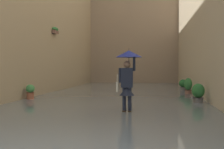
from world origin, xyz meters
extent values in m
plane|color=slate|center=(0.00, -11.43, 0.00)|extent=(60.00, 60.00, 0.00)
cube|color=slate|center=(0.00, -11.43, 0.03)|extent=(8.81, 28.86, 0.06)
cube|color=brown|center=(3.90, -12.72, 3.56)|extent=(0.20, 0.70, 0.18)
ellipsoid|color=#387F3D|center=(3.90, -12.72, 3.72)|extent=(0.28, 0.76, 0.24)
cube|color=gray|center=(0.00, -23.76, 5.13)|extent=(11.61, 1.80, 10.27)
cube|color=#2D2319|center=(-0.85, -5.73, 0.05)|extent=(0.12, 0.24, 0.10)
cylinder|color=#1E2333|center=(-0.85, -5.73, 0.47)|extent=(0.12, 0.12, 0.75)
cube|color=#2D2319|center=(-1.03, -5.74, 0.05)|extent=(0.12, 0.24, 0.10)
cylinder|color=#1E2333|center=(-1.03, -5.74, 0.47)|extent=(0.12, 0.12, 0.75)
cube|color=#1E2333|center=(-0.94, -5.74, 1.16)|extent=(0.39, 0.23, 0.63)
cone|color=#1E2333|center=(-0.94, -5.74, 0.73)|extent=(0.51, 0.51, 0.28)
sphere|color=#8C664C|center=(-0.94, -5.74, 1.59)|extent=(0.23, 0.23, 0.23)
cylinder|color=#1E2333|center=(-1.17, -5.74, 1.60)|extent=(0.09, 0.09, 0.44)
cylinder|color=#1E2333|center=(-0.71, -5.73, 1.24)|extent=(0.09, 0.09, 0.48)
cylinder|color=black|center=(-1.00, -5.74, 1.71)|extent=(0.02, 0.02, 0.46)
cone|color=navy|center=(-1.00, -5.74, 1.94)|extent=(0.86, 0.86, 0.22)
cylinder|color=black|center=(-1.00, -5.74, 2.08)|extent=(0.01, 0.01, 0.08)
cube|color=beige|center=(-0.63, -5.71, 0.87)|extent=(0.07, 0.28, 0.32)
torus|color=beige|center=(-0.63, -5.71, 1.15)|extent=(0.03, 0.30, 0.30)
cylinder|color=#9E563D|center=(3.72, -8.78, 0.17)|extent=(0.32, 0.32, 0.35)
torus|color=brown|center=(3.72, -8.78, 0.35)|extent=(0.36, 0.36, 0.04)
ellipsoid|color=#428947|center=(3.72, -8.78, 0.53)|extent=(0.40, 0.40, 0.37)
cylinder|color=#66605B|center=(-3.61, -8.58, 0.12)|extent=(0.40, 0.40, 0.25)
torus|color=#56524E|center=(-3.61, -8.58, 0.25)|extent=(0.44, 0.44, 0.04)
ellipsoid|color=#2D7033|center=(-3.61, -8.58, 0.54)|extent=(0.52, 0.52, 0.58)
cylinder|color=#66605B|center=(-3.56, -14.13, 0.14)|extent=(0.35, 0.35, 0.29)
torus|color=#56524E|center=(-3.56, -14.13, 0.29)|extent=(0.39, 0.39, 0.04)
ellipsoid|color=#23602D|center=(-3.56, -14.13, 0.53)|extent=(0.50, 0.50, 0.47)
cylinder|color=brown|center=(-3.64, -12.32, 0.13)|extent=(0.34, 0.34, 0.26)
torus|color=brown|center=(-3.64, -12.32, 0.26)|extent=(0.37, 0.37, 0.04)
ellipsoid|color=#387F3D|center=(-3.64, -12.32, 0.59)|extent=(0.43, 0.43, 0.66)
camera|label=1|loc=(-1.79, 3.60, 1.51)|focal=46.42mm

